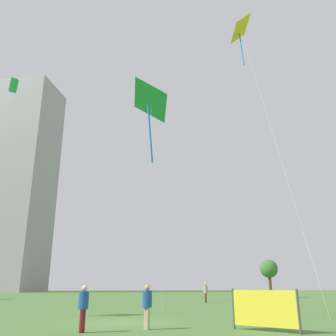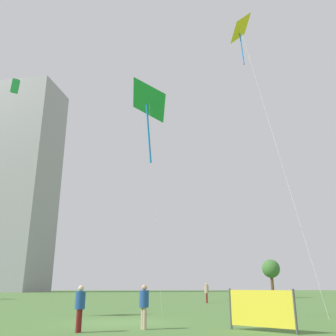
{
  "view_description": "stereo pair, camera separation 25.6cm",
  "coord_description": "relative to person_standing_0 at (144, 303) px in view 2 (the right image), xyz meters",
  "views": [
    {
      "loc": [
        0.98,
        -17.47,
        1.52
      ],
      "look_at": [
        2.58,
        9.5,
        10.23
      ],
      "focal_mm": 39.34,
      "sensor_mm": 36.0,
      "label": 1
    },
    {
      "loc": [
        1.23,
        -17.48,
        1.52
      ],
      "look_at": [
        2.58,
        9.5,
        10.23
      ],
      "focal_mm": 39.34,
      "sensor_mm": 36.0,
      "label": 2
    }
  ],
  "objects": [
    {
      "name": "park_tree_1",
      "position": [
        17.75,
        39.31,
        2.96
      ],
      "size": [
        2.52,
        2.52,
        5.25
      ],
      "color": "brown",
      "rests_on": "ground"
    },
    {
      "name": "kite_flying_1",
      "position": [
        0.05,
        3.87,
        10.41
      ],
      "size": [
        2.53,
        3.59,
        12.22
      ],
      "color": "silver",
      "rests_on": "ground"
    },
    {
      "name": "distant_highrise_0",
      "position": [
        -39.09,
        97.42,
        31.44
      ],
      "size": [
        19.94,
        19.14,
        64.72
      ],
      "primitive_type": "cube",
      "rotation": [
        0.0,
        0.0,
        -0.23
      ],
      "color": "#939399",
      "rests_on": "ground"
    },
    {
      "name": "event_banner",
      "position": [
        4.2,
        -0.89,
        -0.15
      ],
      "size": [
        1.91,
        1.83,
        1.45
      ],
      "color": "#4C4C4C",
      "rests_on": "ground"
    },
    {
      "name": "person_standing_1",
      "position": [
        -2.25,
        -0.83,
        -0.02
      ],
      "size": [
        0.35,
        0.35,
        1.56
      ],
      "rotation": [
        0.0,
        0.0,
        1.35
      ],
      "color": "maroon",
      "rests_on": "ground"
    },
    {
      "name": "person_standing_0",
      "position": [
        0.0,
        0.0,
        0.0
      ],
      "size": [
        0.35,
        0.35,
        1.59
      ],
      "rotation": [
        0.0,
        0.0,
        5.21
      ],
      "color": "tan",
      "rests_on": "ground"
    },
    {
      "name": "person_standing_2",
      "position": [
        5.79,
        22.62,
        0.14
      ],
      "size": [
        0.41,
        0.41,
        1.84
      ],
      "rotation": [
        0.0,
        0.0,
        4.56
      ],
      "color": "maroon",
      "rests_on": "ground"
    },
    {
      "name": "ground",
      "position": [
        -1.07,
        2.68,
        -0.92
      ],
      "size": [
        280.0,
        280.0,
        0.0
      ],
      "primitive_type": "plane",
      "color": "#4C7538"
    },
    {
      "name": "kite_flying_0",
      "position": [
        8.01,
        12.34,
        22.28
      ],
      "size": [
        2.07,
        9.96,
        24.54
      ],
      "color": "silver",
      "rests_on": "ground"
    },
    {
      "name": "kite_flying_2",
      "position": [
        -15.91,
        24.23,
        22.99
      ],
      "size": [
        1.73,
        2.94,
        24.88
      ],
      "color": "silver",
      "rests_on": "ground"
    }
  ]
}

